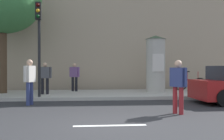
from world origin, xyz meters
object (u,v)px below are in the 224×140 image
Objects in this scene: traffic_light at (39,33)px; pedestrian_near_pole at (179,82)px; street_tree at (2,1)px; pedestrian_with_bag at (74,75)px; pedestrian_in_red_top at (45,76)px; bicycle_leaning at (190,84)px; pedestrian_in_dark_shirt at (30,78)px; poster_column at (156,63)px.

traffic_light reaches higher than pedestrian_near_pole.
street_tree reaches higher than pedestrian_with_bag.
pedestrian_in_red_top is 7.83m from bicycle_leaning.
pedestrian_in_dark_shirt is 1.05× the size of pedestrian_near_pole.
street_tree is 3.62× the size of bicycle_leaning.
street_tree is at bearing -177.18° from bicycle_leaning.
traffic_light is 2.69× the size of pedestrian_in_red_top.
poster_column is at bearing 19.61° from traffic_light.
poster_column is 2.42m from bicycle_leaning.
bicycle_leaning is (6.38, -0.27, -0.49)m from pedestrian_with_bag.
pedestrian_near_pole is 7.46m from pedestrian_with_bag.
pedestrian_in_red_top is (0.06, 1.23, -1.87)m from traffic_light.
pedestrian_near_pole is (4.90, -3.78, -1.92)m from traffic_light.
poster_column is at bearing 30.43° from pedestrian_in_dark_shirt.
street_tree is at bearing 179.83° from poster_column.
pedestrian_with_bag is 0.87× the size of bicycle_leaning.
poster_column reaches higher than bicycle_leaning.
pedestrian_in_dark_shirt is at bearing -153.59° from bicycle_leaning.
bicycle_leaning is (2.09, 0.51, -1.12)m from poster_column.
bicycle_leaning is at bearing 2.82° from street_tree.
pedestrian_in_red_top is at bearing -130.05° from pedestrian_with_bag.
pedestrian_in_dark_shirt is (-5.77, -3.39, -0.63)m from poster_column.
traffic_light reaches higher than poster_column.
bicycle_leaning is (2.87, 6.31, -0.45)m from pedestrian_near_pole.
pedestrian_in_dark_shirt is 1.00× the size of bicycle_leaning.
street_tree reaches higher than pedestrian_in_dark_shirt.
poster_column is 1.71× the size of bicycle_leaning.
pedestrian_in_dark_shirt is at bearing -149.57° from poster_column.
poster_column is 6.72m from pedestrian_in_dark_shirt.
poster_column is at bearing -166.21° from bicycle_leaning.
pedestrian_near_pole is 1.09× the size of pedestrian_in_red_top.
traffic_light is at bearing -116.29° from pedestrian_with_bag.
bicycle_leaning is at bearing 13.79° from poster_column.
traffic_light is 2.24m from pedestrian_in_red_top.
pedestrian_near_pole is at bearing -114.44° from bicycle_leaning.
pedestrian_in_red_top reaches higher than bicycle_leaning.
traffic_light reaches higher than pedestrian_in_red_top.
pedestrian_in_dark_shirt is (-0.09, -1.37, -1.88)m from traffic_light.
pedestrian_in_red_top is at bearing 87.17° from traffic_light.
poster_column is 5.71m from pedestrian_in_red_top.
street_tree is at bearing -167.93° from pedestrian_with_bag.
pedestrian_with_bag is (1.33, 1.58, -0.01)m from pedestrian_in_red_top.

